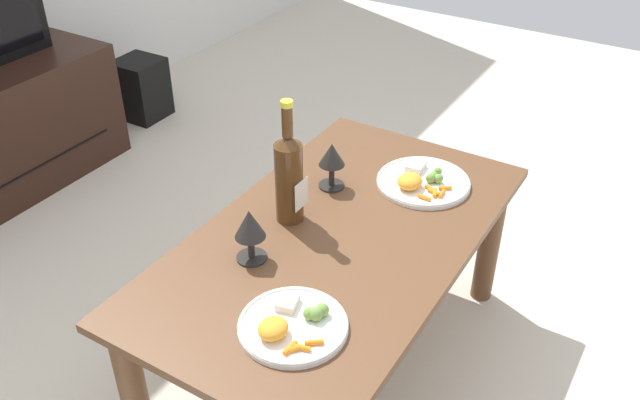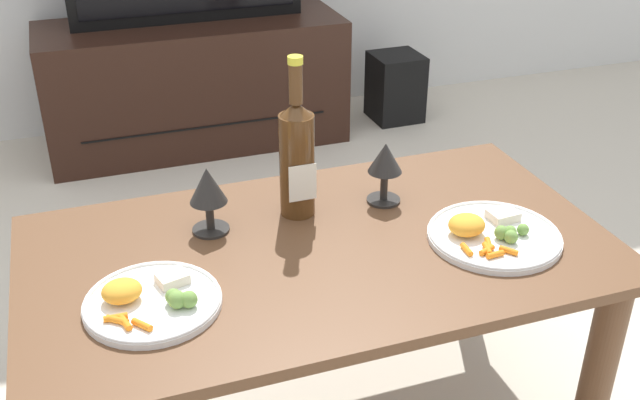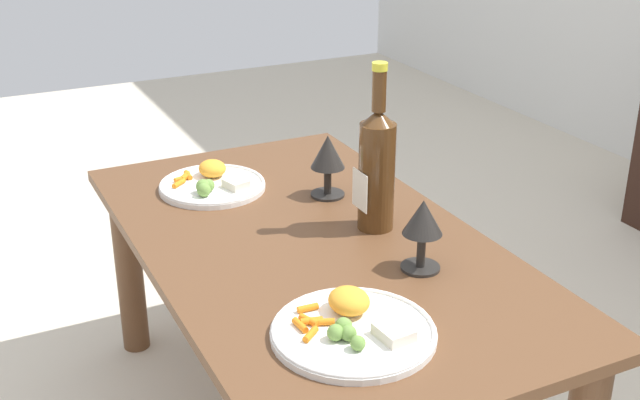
{
  "view_description": "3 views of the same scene",
  "coord_description": "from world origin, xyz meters",
  "px_view_note": "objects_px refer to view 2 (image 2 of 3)",
  "views": [
    {
      "loc": [
        -1.28,
        -0.73,
        1.61
      ],
      "look_at": [
        -0.0,
        0.05,
        0.6
      ],
      "focal_mm": 38.47,
      "sensor_mm": 36.0,
      "label": 1
    },
    {
      "loc": [
        -0.43,
        -1.24,
        1.32
      ],
      "look_at": [
        0.01,
        0.03,
        0.59
      ],
      "focal_mm": 41.97,
      "sensor_mm": 36.0,
      "label": 2
    },
    {
      "loc": [
        1.38,
        -0.66,
        1.26
      ],
      "look_at": [
        -0.02,
        0.03,
        0.58
      ],
      "focal_mm": 46.23,
      "sensor_mm": 36.0,
      "label": 3
    }
  ],
  "objects_px": {
    "goblet_right": "(385,162)",
    "wine_bottle": "(297,155)",
    "tv_stand": "(195,83)",
    "goblet_left": "(208,189)",
    "floor_speaker": "(395,87)",
    "dining_table": "(320,282)",
    "dinner_plate_right": "(492,234)",
    "dinner_plate_left": "(151,300)"
  },
  "relations": [
    {
      "from": "dining_table",
      "to": "wine_bottle",
      "type": "relative_size",
      "value": 3.36
    },
    {
      "from": "goblet_left",
      "to": "tv_stand",
      "type": "bearing_deg",
      "value": 81.13
    },
    {
      "from": "dinner_plate_left",
      "to": "dinner_plate_right",
      "type": "distance_m",
      "value": 0.71
    },
    {
      "from": "wine_bottle",
      "to": "goblet_right",
      "type": "xyz_separation_m",
      "value": [
        0.2,
        -0.01,
        -0.04
      ]
    },
    {
      "from": "dining_table",
      "to": "floor_speaker",
      "type": "relative_size",
      "value": 4.02
    },
    {
      "from": "floor_speaker",
      "to": "wine_bottle",
      "type": "height_order",
      "value": "wine_bottle"
    },
    {
      "from": "tv_stand",
      "to": "goblet_right",
      "type": "relative_size",
      "value": 8.4
    },
    {
      "from": "goblet_left",
      "to": "goblet_right",
      "type": "distance_m",
      "value": 0.4
    },
    {
      "from": "goblet_left",
      "to": "dinner_plate_right",
      "type": "height_order",
      "value": "goblet_left"
    },
    {
      "from": "dining_table",
      "to": "dinner_plate_left",
      "type": "relative_size",
      "value": 4.79
    },
    {
      "from": "dinner_plate_right",
      "to": "floor_speaker",
      "type": "bearing_deg",
      "value": 71.42
    },
    {
      "from": "tv_stand",
      "to": "dinner_plate_right",
      "type": "xyz_separation_m",
      "value": [
        0.3,
        -1.82,
        0.25
      ]
    },
    {
      "from": "wine_bottle",
      "to": "dinner_plate_left",
      "type": "relative_size",
      "value": 1.43
    },
    {
      "from": "dinner_plate_left",
      "to": "dinner_plate_right",
      "type": "bearing_deg",
      "value": 0.09
    },
    {
      "from": "dining_table",
      "to": "tv_stand",
      "type": "xyz_separation_m",
      "value": [
        0.05,
        1.73,
        -0.15
      ]
    },
    {
      "from": "goblet_left",
      "to": "floor_speaker",
      "type": "bearing_deg",
      "value": 53.52
    },
    {
      "from": "dining_table",
      "to": "floor_speaker",
      "type": "bearing_deg",
      "value": 60.67
    },
    {
      "from": "floor_speaker",
      "to": "wine_bottle",
      "type": "distance_m",
      "value": 1.87
    },
    {
      "from": "tv_stand",
      "to": "goblet_left",
      "type": "height_order",
      "value": "goblet_left"
    },
    {
      "from": "dining_table",
      "to": "goblet_left",
      "type": "relative_size",
      "value": 8.14
    },
    {
      "from": "wine_bottle",
      "to": "dinner_plate_right",
      "type": "height_order",
      "value": "wine_bottle"
    },
    {
      "from": "floor_speaker",
      "to": "wine_bottle",
      "type": "xyz_separation_m",
      "value": [
        -0.95,
        -1.54,
        0.49
      ]
    },
    {
      "from": "goblet_left",
      "to": "dinner_plate_left",
      "type": "distance_m",
      "value": 0.29
    },
    {
      "from": "goblet_right",
      "to": "wine_bottle",
      "type": "bearing_deg",
      "value": 175.95
    },
    {
      "from": "goblet_right",
      "to": "dining_table",
      "type": "bearing_deg",
      "value": -146.09
    },
    {
      "from": "wine_bottle",
      "to": "dinner_plate_right",
      "type": "relative_size",
      "value": 1.29
    },
    {
      "from": "tv_stand",
      "to": "dining_table",
      "type": "bearing_deg",
      "value": -91.63
    },
    {
      "from": "floor_speaker",
      "to": "goblet_right",
      "type": "relative_size",
      "value": 2.08
    },
    {
      "from": "dinner_plate_right",
      "to": "tv_stand",
      "type": "bearing_deg",
      "value": 99.38
    },
    {
      "from": "wine_bottle",
      "to": "dinner_plate_right",
      "type": "xyz_separation_m",
      "value": [
        0.35,
        -0.24,
        -0.13
      ]
    },
    {
      "from": "tv_stand",
      "to": "goblet_right",
      "type": "height_order",
      "value": "goblet_right"
    },
    {
      "from": "wine_bottle",
      "to": "goblet_left",
      "type": "xyz_separation_m",
      "value": [
        -0.2,
        -0.01,
        -0.04
      ]
    },
    {
      "from": "dining_table",
      "to": "dinner_plate_left",
      "type": "distance_m",
      "value": 0.38
    },
    {
      "from": "dining_table",
      "to": "dinner_plate_right",
      "type": "relative_size",
      "value": 4.32
    },
    {
      "from": "goblet_left",
      "to": "dinner_plate_left",
      "type": "relative_size",
      "value": 0.59
    },
    {
      "from": "dinner_plate_left",
      "to": "dinner_plate_right",
      "type": "height_order",
      "value": "dinner_plate_right"
    },
    {
      "from": "dining_table",
      "to": "dinner_plate_right",
      "type": "height_order",
      "value": "dinner_plate_right"
    },
    {
      "from": "dinner_plate_left",
      "to": "dinner_plate_right",
      "type": "relative_size",
      "value": 0.9
    },
    {
      "from": "wine_bottle",
      "to": "goblet_right",
      "type": "relative_size",
      "value": 2.49
    },
    {
      "from": "dining_table",
      "to": "goblet_left",
      "type": "bearing_deg",
      "value": 145.78
    },
    {
      "from": "tv_stand",
      "to": "dinner_plate_left",
      "type": "height_order",
      "value": "dinner_plate_left"
    },
    {
      "from": "tv_stand",
      "to": "dinner_plate_right",
      "type": "height_order",
      "value": "dinner_plate_right"
    }
  ]
}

